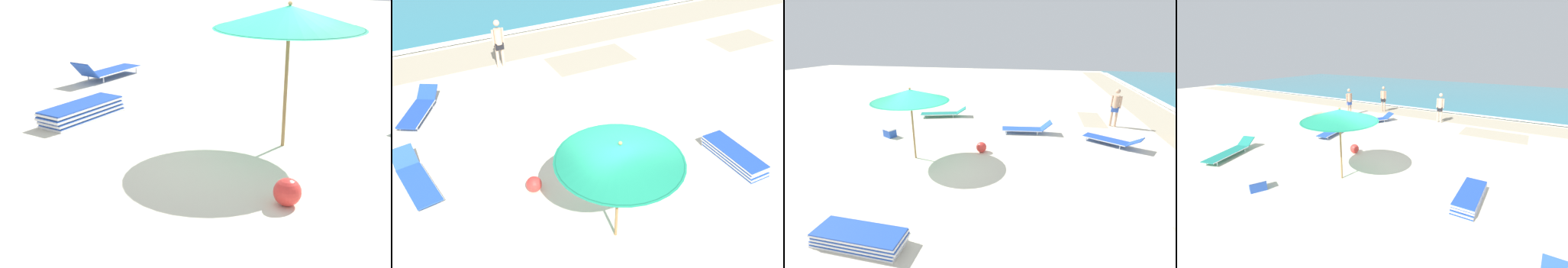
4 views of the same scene
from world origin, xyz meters
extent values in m
cube|color=beige|center=(0.00, 0.00, -0.08)|extent=(60.00, 60.00, 0.16)
cube|color=#B3A68B|center=(-6.76, 5.83, 0.00)|extent=(2.79, 1.08, 0.00)
cylinder|color=#9E7547|center=(-0.51, -0.88, 1.09)|extent=(0.06, 0.06, 2.19)
cone|color=#1E936B|center=(-0.51, -0.88, 2.19)|extent=(2.48, 2.48, 0.37)
cylinder|color=#166E50|center=(-0.51, -0.88, 2.01)|extent=(2.40, 2.40, 0.01)
sphere|color=#9E7547|center=(-0.51, -0.88, 2.40)|extent=(0.07, 0.07, 0.07)
cube|color=blue|center=(3.48, -0.18, 0.06)|extent=(0.61, 1.80, 0.03)
cube|color=silver|center=(3.48, -0.18, 0.03)|extent=(0.62, 1.84, 0.04)
cube|color=blue|center=(3.48, -0.16, 0.14)|extent=(0.61, 1.80, 0.03)
cube|color=silver|center=(3.48, -0.16, 0.11)|extent=(0.62, 1.84, 0.04)
cube|color=blue|center=(3.48, -0.12, 0.23)|extent=(0.61, 1.80, 0.03)
cube|color=silver|center=(3.48, -0.12, 0.20)|extent=(0.62, 1.84, 0.04)
cube|color=blue|center=(3.48, -0.14, 0.31)|extent=(0.61, 1.80, 0.03)
cube|color=silver|center=(3.48, -0.14, 0.28)|extent=(0.62, 1.84, 0.04)
cube|color=blue|center=(-3.40, 5.77, 0.17)|extent=(1.34, 1.69, 0.03)
cylinder|color=silver|center=(-3.66, 5.92, 0.17)|extent=(0.85, 1.40, 0.03)
cylinder|color=silver|center=(-3.14, 5.62, 0.17)|extent=(0.85, 1.40, 0.03)
cube|color=blue|center=(-2.87, 6.66, 0.33)|extent=(0.74, 0.70, 0.33)
cylinder|color=silver|center=(-3.94, 5.36, 0.08)|extent=(0.03, 0.03, 0.16)
cylinder|color=silver|center=(-3.50, 5.10, 0.08)|extent=(0.03, 0.03, 0.16)
cylinder|color=silver|center=(-3.30, 6.44, 0.08)|extent=(0.03, 0.03, 0.16)
cylinder|color=silver|center=(-2.86, 6.18, 0.08)|extent=(0.03, 0.03, 0.16)
cube|color=#1E8475|center=(-5.53, -1.96, 0.17)|extent=(1.14, 1.97, 0.03)
cylinder|color=silver|center=(-5.82, -2.05, 0.17)|extent=(0.59, 1.80, 0.03)
cylinder|color=silver|center=(-5.24, -1.87, 0.17)|extent=(0.59, 1.80, 0.03)
cube|color=#1E8475|center=(-5.88, -0.84, 0.32)|extent=(0.70, 0.64, 0.31)
cylinder|color=silver|center=(-5.55, -2.74, 0.08)|extent=(0.03, 0.03, 0.16)
cylinder|color=silver|center=(-5.07, -2.58, 0.08)|extent=(0.03, 0.03, 0.16)
cylinder|color=silver|center=(-5.99, -1.34, 0.08)|extent=(0.03, 0.03, 0.16)
cylinder|color=silver|center=(-5.51, -1.18, 0.08)|extent=(0.03, 0.03, 0.16)
cube|color=blue|center=(-3.91, 2.48, 0.17)|extent=(0.83, 1.73, 0.03)
cylinder|color=silver|center=(-4.21, 2.44, 0.17)|extent=(0.26, 1.65, 0.03)
cylinder|color=silver|center=(-3.62, 2.52, 0.17)|extent=(0.26, 1.65, 0.03)
cube|color=blue|center=(-4.06, 3.51, 0.36)|extent=(0.63, 0.51, 0.39)
cylinder|color=silver|center=(-4.07, 1.80, 0.08)|extent=(0.03, 0.03, 0.16)
cylinder|color=silver|center=(-3.57, 1.87, 0.08)|extent=(0.03, 0.03, 0.16)
cylinder|color=silver|center=(-4.26, 3.09, 0.08)|extent=(0.03, 0.03, 0.16)
cylinder|color=silver|center=(-3.75, 3.16, 0.08)|extent=(0.03, 0.03, 0.16)
cylinder|color=tan|center=(-5.74, 6.68, 0.45)|extent=(0.11, 0.11, 0.90)
cylinder|color=tan|center=(-5.82, 6.49, 0.45)|extent=(0.11, 0.11, 0.90)
cube|color=#2D51B2|center=(-5.78, 6.58, 0.82)|extent=(0.28, 0.35, 0.24)
cylinder|color=tan|center=(-5.78, 6.58, 1.18)|extent=(0.27, 0.27, 0.55)
cylinder|color=tan|center=(-5.71, 6.75, 1.17)|extent=(0.08, 0.08, 0.55)
cylinder|color=tan|center=(-5.85, 6.41, 1.17)|extent=(0.08, 0.08, 0.55)
sphere|color=tan|center=(-5.78, 6.58, 1.66)|extent=(0.21, 0.21, 0.21)
sphere|color=red|center=(-1.50, 1.22, 0.19)|extent=(0.38, 0.38, 0.38)
cube|color=blue|center=(-2.22, -2.88, 0.16)|extent=(0.52, 0.58, 0.32)
cube|color=white|center=(-2.22, -2.88, 0.35)|extent=(0.54, 0.60, 0.05)
camera|label=1|loc=(-3.99, 7.36, 3.21)|focal=50.00mm
camera|label=2|loc=(-4.00, -6.21, 7.03)|focal=40.00mm
camera|label=3|loc=(7.00, 3.09, 3.84)|focal=24.00mm
camera|label=4|loc=(4.58, -7.09, 4.09)|focal=24.00mm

